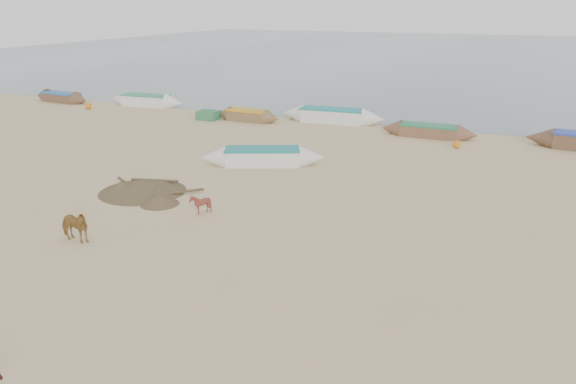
% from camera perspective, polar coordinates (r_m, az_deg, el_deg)
% --- Properties ---
extents(ground, '(140.00, 140.00, 0.00)m').
position_cam_1_polar(ground, '(18.12, -5.02, -6.74)').
color(ground, tan).
rests_on(ground, ground).
extents(sea, '(160.00, 160.00, 0.00)m').
position_cam_1_polar(sea, '(96.99, 18.96, 13.15)').
color(sea, slate).
rests_on(sea, ground).
extents(cow_adult, '(1.41, 0.71, 1.16)m').
position_cam_1_polar(cow_adult, '(20.38, -20.97, -3.24)').
color(cow_adult, olive).
rests_on(cow_adult, ground).
extents(calf_front, '(0.88, 0.83, 0.81)m').
position_cam_1_polar(calf_front, '(21.85, -8.91, -1.21)').
color(calf_front, maroon).
rests_on(calf_front, ground).
extents(near_canoe, '(6.24, 3.68, 0.89)m').
position_cam_1_polar(near_canoe, '(28.14, -2.62, 3.61)').
color(near_canoe, silver).
rests_on(near_canoe, ground).
extents(debris_pile, '(3.79, 3.79, 0.52)m').
position_cam_1_polar(debris_pile, '(24.97, -14.59, 0.60)').
color(debris_pile, brown).
rests_on(debris_pile, ground).
extents(waterline_canoes, '(58.29, 3.87, 0.98)m').
position_cam_1_polar(waterline_canoes, '(36.95, 9.34, 7.02)').
color(waterline_canoes, brown).
rests_on(waterline_canoes, ground).
extents(beach_clutter, '(46.02, 5.41, 0.64)m').
position_cam_1_polar(beach_clutter, '(35.73, 16.86, 5.85)').
color(beach_clutter, '#306C43').
rests_on(beach_clutter, ground).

